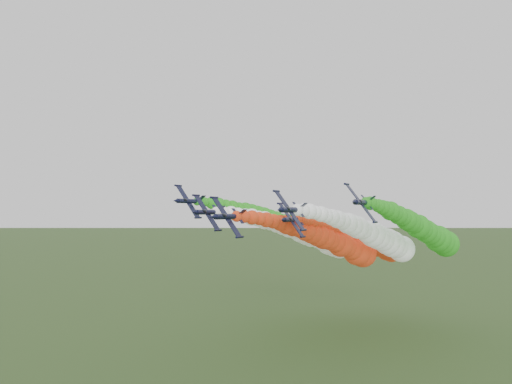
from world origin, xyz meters
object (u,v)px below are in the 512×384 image
(jet_outer_right, at_px, (427,232))
(jet_inner_right, at_px, (378,237))
(jet_lead, at_px, (336,243))
(jet_inner_left, at_px, (309,236))
(jet_trail, at_px, (368,241))
(jet_outer_left, at_px, (292,228))

(jet_outer_right, bearing_deg, jet_inner_right, -145.33)
(jet_lead, height_order, jet_inner_left, jet_inner_left)
(jet_inner_left, xyz_separation_m, jet_trail, (13.84, 15.32, -1.97))
(jet_lead, distance_m, jet_outer_right, 26.18)
(jet_outer_left, bearing_deg, jet_lead, -35.15)
(jet_outer_left, bearing_deg, jet_trail, 20.43)
(jet_outer_left, relative_size, jet_outer_right, 0.99)
(jet_lead, distance_m, jet_trail, 21.59)
(jet_trail, bearing_deg, jet_inner_right, -66.73)
(jet_inner_right, distance_m, jet_outer_right, 14.41)
(jet_inner_left, height_order, jet_trail, jet_inner_left)
(jet_inner_left, distance_m, jet_outer_right, 33.28)
(jet_lead, bearing_deg, jet_inner_left, 149.99)
(jet_outer_right, distance_m, jet_trail, 20.06)
(jet_inner_left, xyz_separation_m, jet_inner_right, (20.45, -0.05, 0.09))
(jet_trail, bearing_deg, jet_lead, -99.28)
(jet_inner_left, height_order, jet_outer_right, jet_outer_right)
(jet_outer_right, bearing_deg, jet_trail, 158.61)
(jet_inner_left, xyz_separation_m, jet_outer_left, (-8.22, 7.10, 2.08))
(jet_lead, xyz_separation_m, jet_inner_right, (10.09, 5.94, 1.44))
(jet_outer_right, bearing_deg, jet_outer_left, -178.57)
(jet_trail, bearing_deg, jet_outer_left, -159.57)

